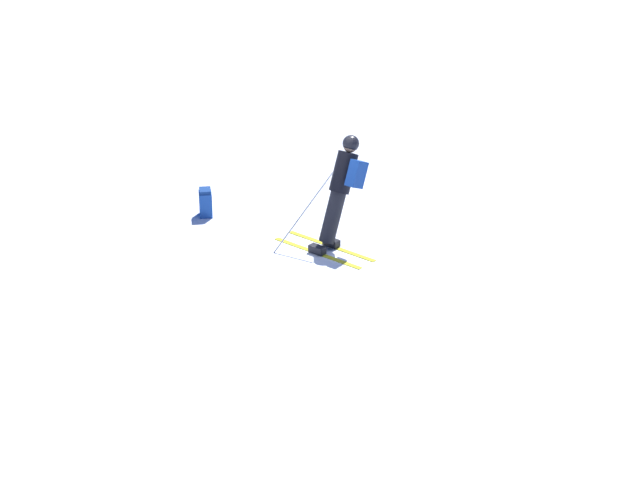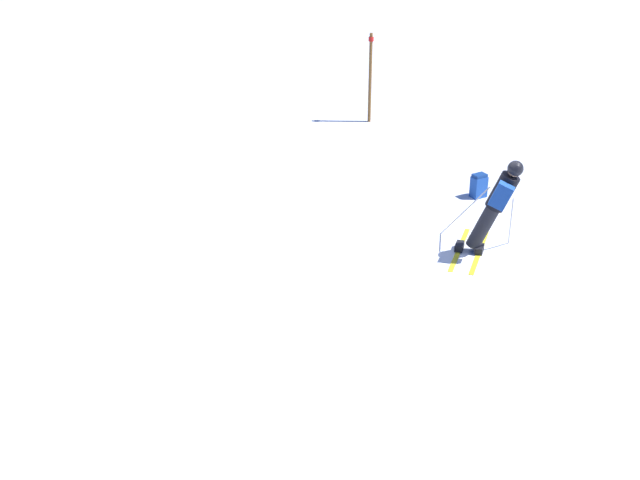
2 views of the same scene
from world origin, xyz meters
TOP-DOWN VIEW (x-y plane):
  - ground_plane at (0.00, 0.00)m, footprint 300.00×300.00m
  - skier at (-0.96, -0.15)m, footprint 1.64×1.83m
  - spare_backpack at (0.69, -2.21)m, footprint 0.30×0.35m
  - trail_marker at (5.45, -4.45)m, footprint 0.13×0.13m

SIDE VIEW (x-z plane):
  - ground_plane at x=0.00m, z-range 0.00..0.00m
  - spare_backpack at x=0.69m, z-range -0.01..0.49m
  - skier at x=-0.96m, z-range 0.09..1.95m
  - trail_marker at x=5.45m, z-range 0.10..2.35m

